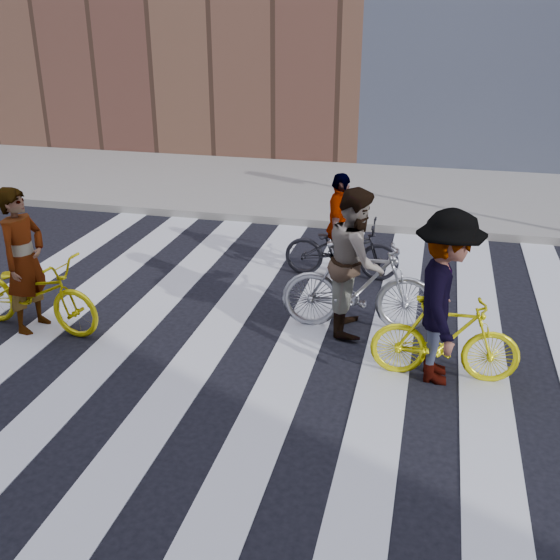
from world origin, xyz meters
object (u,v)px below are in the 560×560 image
at_px(rider_left, 24,261).
at_px(bike_yellow_left, 33,293).
at_px(bike_silver_mid, 359,287).
at_px(rider_mid, 356,261).
at_px(bike_dark_rear, 342,249).
at_px(rider_rear, 339,226).
at_px(bike_yellow_right, 445,339).
at_px(rider_right, 445,298).

bearing_deg(rider_left, bike_yellow_left, -83.30).
height_order(bike_silver_mid, rider_mid, rider_mid).
bearing_deg(rider_left, bike_dark_rear, -46.78).
bearing_deg(rider_mid, bike_silver_mid, -95.83).
relative_size(bike_silver_mid, rider_rear, 1.20).
distance_m(bike_dark_rear, rider_mid, 1.81).
height_order(bike_silver_mid, bike_yellow_right, bike_silver_mid).
bearing_deg(rider_right, bike_yellow_left, 87.52).
relative_size(rider_right, rider_rear, 1.20).
bearing_deg(rider_left, bike_yellow_right, -83.47).
distance_m(bike_yellow_left, rider_rear, 4.43).
height_order(bike_yellow_left, bike_dark_rear, bike_yellow_left).
relative_size(bike_yellow_left, rider_right, 0.98).
bearing_deg(bike_dark_rear, bike_silver_mid, -165.46).
bearing_deg(bike_yellow_left, bike_yellow_right, -83.47).
xyz_separation_m(bike_dark_rear, rider_left, (-3.62, -2.68, 0.48)).
distance_m(bike_yellow_left, rider_right, 5.10).
bearing_deg(bike_yellow_left, rider_mid, -69.50).
xyz_separation_m(bike_silver_mid, rider_left, (-4.09, -0.98, 0.35)).
bearing_deg(bike_dark_rear, rider_left, 125.53).
distance_m(bike_yellow_right, rider_left, 5.20).
relative_size(bike_silver_mid, rider_mid, 1.04).
xyz_separation_m(bike_yellow_left, bike_silver_mid, (4.04, 0.98, 0.08)).
relative_size(bike_yellow_left, rider_left, 1.03).
bearing_deg(bike_yellow_left, rider_left, 96.70).
height_order(bike_dark_rear, rider_rear, rider_rear).
bearing_deg(rider_mid, bike_yellow_left, 97.97).
bearing_deg(bike_dark_rear, rider_right, -151.64).
bearing_deg(rider_mid, bike_dark_rear, 8.13).
height_order(bike_dark_rear, rider_right, rider_right).
bearing_deg(bike_yellow_right, bike_yellow_left, 87.53).
bearing_deg(bike_yellow_right, bike_dark_rear, 27.84).
xyz_separation_m(bike_yellow_right, rider_rear, (-1.61, 2.69, 0.33)).
distance_m(bike_yellow_left, rider_left, 0.44).
bearing_deg(bike_yellow_right, rider_right, 87.69).
relative_size(rider_mid, rider_right, 0.96).
bearing_deg(rider_right, rider_left, 87.53).
height_order(bike_silver_mid, rider_right, rider_right).
xyz_separation_m(bike_dark_rear, rider_mid, (0.42, -1.70, 0.48)).
bearing_deg(bike_yellow_left, rider_right, -83.47).
height_order(bike_yellow_left, bike_yellow_right, bike_yellow_left).
xyz_separation_m(bike_yellow_left, bike_dark_rear, (3.57, 2.68, -0.05)).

